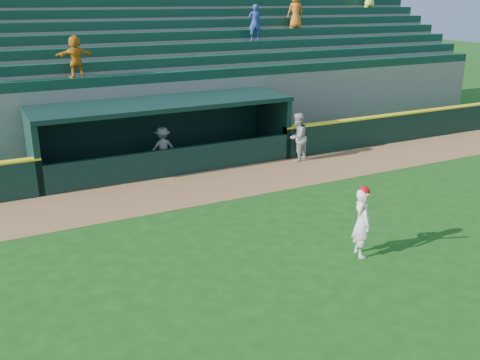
% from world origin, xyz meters
% --- Properties ---
extents(ground, '(120.00, 120.00, 0.00)m').
position_xyz_m(ground, '(0.00, 0.00, 0.00)').
color(ground, '#154411').
rests_on(ground, ground).
extents(warning_track, '(40.00, 3.00, 0.01)m').
position_xyz_m(warning_track, '(0.00, 4.90, 0.01)').
color(warning_track, olive).
rests_on(warning_track, ground).
extents(field_wall_right, '(15.50, 0.30, 1.20)m').
position_xyz_m(field_wall_right, '(12.25, 6.55, 0.60)').
color(field_wall_right, black).
rests_on(field_wall_right, ground).
extents(wall_stripe_right, '(15.50, 0.32, 0.06)m').
position_xyz_m(wall_stripe_right, '(12.25, 6.55, 1.23)').
color(wall_stripe_right, yellow).
rests_on(wall_stripe_right, field_wall_right).
extents(dugout_player_front, '(1.13, 1.05, 1.87)m').
position_xyz_m(dugout_player_front, '(4.79, 6.10, 0.94)').
color(dugout_player_front, '#A7A7A2').
rests_on(dugout_player_front, ground).
extents(dugout_player_inside, '(1.08, 0.71, 1.56)m').
position_xyz_m(dugout_player_inside, '(-0.15, 7.51, 0.78)').
color(dugout_player_inside, '#9C9C97').
rests_on(dugout_player_inside, ground).
extents(dugout, '(9.40, 2.80, 2.46)m').
position_xyz_m(dugout, '(0.00, 8.00, 1.36)').
color(dugout, '#63635F').
rests_on(dugout, ground).
extents(stands, '(34.50, 6.25, 7.48)m').
position_xyz_m(stands, '(-0.02, 12.57, 2.40)').
color(stands, slate).
rests_on(stands, ground).
extents(batter_at_plate, '(0.59, 0.82, 1.81)m').
position_xyz_m(batter_at_plate, '(1.74, -1.44, 0.90)').
color(batter_at_plate, white).
rests_on(batter_at_plate, ground).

